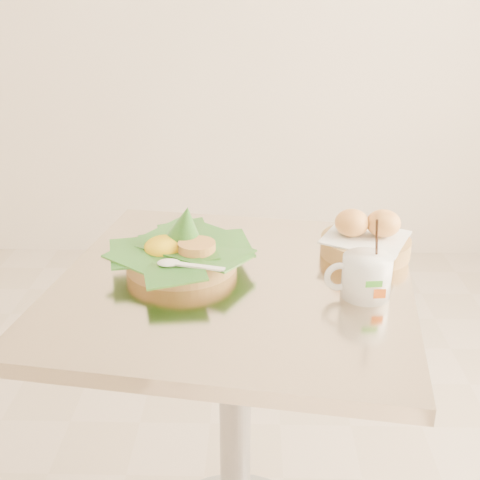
{
  "coord_description": "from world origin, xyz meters",
  "views": [
    {
      "loc": [
        0.13,
        -1.09,
        1.3
      ],
      "look_at": [
        0.11,
        0.03,
        0.82
      ],
      "focal_mm": 45.0,
      "sensor_mm": 36.0,
      "label": 1
    }
  ],
  "objects_px": {
    "rice_basket": "(181,249)",
    "coffee_mug": "(365,275)",
    "bread_basket": "(366,239)",
    "cafe_table": "(235,370)"
  },
  "relations": [
    {
      "from": "cafe_table",
      "to": "bread_basket",
      "type": "xyz_separation_m",
      "value": [
        0.28,
        0.13,
        0.26
      ]
    },
    {
      "from": "cafe_table",
      "to": "coffee_mug",
      "type": "height_order",
      "value": "coffee_mug"
    },
    {
      "from": "bread_basket",
      "to": "coffee_mug",
      "type": "bearing_deg",
      "value": -100.17
    },
    {
      "from": "cafe_table",
      "to": "coffee_mug",
      "type": "relative_size",
      "value": 4.98
    },
    {
      "from": "cafe_table",
      "to": "coffee_mug",
      "type": "distance_m",
      "value": 0.37
    },
    {
      "from": "rice_basket",
      "to": "bread_basket",
      "type": "xyz_separation_m",
      "value": [
        0.4,
        0.07,
        -0.0
      ]
    },
    {
      "from": "rice_basket",
      "to": "bread_basket",
      "type": "relative_size",
      "value": 1.32
    },
    {
      "from": "rice_basket",
      "to": "coffee_mug",
      "type": "bearing_deg",
      "value": -18.62
    },
    {
      "from": "rice_basket",
      "to": "bread_basket",
      "type": "bearing_deg",
      "value": 10.28
    },
    {
      "from": "bread_basket",
      "to": "rice_basket",
      "type": "bearing_deg",
      "value": -169.72
    }
  ]
}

